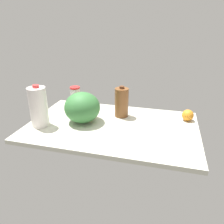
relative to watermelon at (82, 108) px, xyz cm
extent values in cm
cube|color=beige|center=(22.24, 0.49, -12.66)|extent=(120.00, 76.00, 3.00)
ellipsoid|color=#37753A|center=(0.00, 0.00, 0.00)|extent=(25.84, 25.84, 22.32)
cylinder|color=brown|center=(25.30, 17.68, 0.00)|extent=(10.50, 10.50, 22.33)
cylinder|color=#59331E|center=(25.30, 17.68, 12.07)|extent=(3.67, 3.67, 1.80)
cylinder|color=white|center=(-26.76, -13.05, 2.81)|extent=(12.34, 12.34, 27.94)
cylinder|color=red|center=(-26.76, -13.05, 17.68)|extent=(4.32, 4.32, 1.80)
cylinder|color=silver|center=(-15.97, 24.76, -2.64)|extent=(7.88, 7.88, 17.05)
cylinder|color=red|center=(-15.97, 24.76, 6.59)|extent=(8.12, 8.12, 1.40)
sphere|color=orange|center=(74.85, 22.02, -6.91)|extent=(8.49, 8.49, 8.49)
sphere|color=orange|center=(-1.03, 25.01, -7.05)|extent=(8.23, 8.23, 8.23)
camera|label=1|loc=(57.98, -135.54, 58.72)|focal=35.00mm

